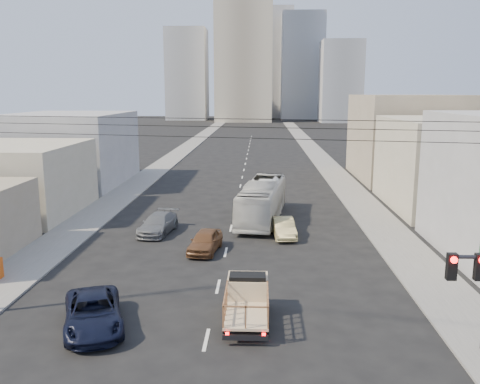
# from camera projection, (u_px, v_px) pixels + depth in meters

# --- Properties ---
(ground) EXTENTS (420.00, 420.00, 0.00)m
(ground) POSITION_uv_depth(u_px,v_px,m) (201.00, 365.00, 19.47)
(ground) COLOR black
(ground) RESTS_ON ground
(sidewalk_left) EXTENTS (3.50, 180.00, 0.12)m
(sidewalk_left) POSITION_uv_depth(u_px,v_px,m) (181.00, 152.00, 88.57)
(sidewalk_left) COLOR slate
(sidewalk_left) RESTS_ON ground
(sidewalk_right) EXTENTS (3.50, 180.00, 0.12)m
(sidewalk_right) POSITION_uv_depth(u_px,v_px,m) (316.00, 153.00, 87.63)
(sidewalk_right) COLOR slate
(sidewalk_right) RESTS_ON ground
(lane_dashes) EXTENTS (0.15, 104.00, 0.01)m
(lane_dashes) POSITION_uv_depth(u_px,v_px,m) (245.00, 167.00, 71.44)
(lane_dashes) COLOR silver
(lane_dashes) RESTS_ON ground
(flatbed_pickup) EXTENTS (1.95, 4.41, 1.90)m
(flatbed_pickup) POSITION_uv_depth(u_px,v_px,m) (247.00, 298.00, 23.05)
(flatbed_pickup) COLOR #CFB48B
(flatbed_pickup) RESTS_ON ground
(navy_pickup) EXTENTS (4.02, 5.75, 1.46)m
(navy_pickup) POSITION_uv_depth(u_px,v_px,m) (93.00, 313.00, 22.37)
(navy_pickup) COLOR black
(navy_pickup) RESTS_ON ground
(city_bus) EXTENTS (4.28, 11.78, 3.21)m
(city_bus) POSITION_uv_depth(u_px,v_px,m) (262.00, 201.00, 41.39)
(city_bus) COLOR beige
(city_bus) RESTS_ON ground
(sedan_brown) EXTENTS (2.28, 4.40, 1.43)m
(sedan_brown) POSITION_uv_depth(u_px,v_px,m) (205.00, 241.00, 33.20)
(sedan_brown) COLOR brown
(sedan_brown) RESTS_ON ground
(sedan_tan) EXTENTS (1.84, 4.28, 1.37)m
(sedan_tan) POSITION_uv_depth(u_px,v_px,m) (283.00, 228.00, 36.64)
(sedan_tan) COLOR tan
(sedan_tan) RESTS_ON ground
(sedan_grey) EXTENTS (2.68, 5.15, 1.43)m
(sedan_grey) POSITION_uv_depth(u_px,v_px,m) (158.00, 224.00, 37.57)
(sedan_grey) COLOR slate
(sedan_grey) RESTS_ON ground
(overhead_wires) EXTENTS (23.01, 5.02, 0.72)m
(overhead_wires) POSITION_uv_depth(u_px,v_px,m) (202.00, 127.00, 19.22)
(overhead_wires) COLOR black
(overhead_wires) RESTS_ON ground
(bldg_right_mid) EXTENTS (11.00, 14.00, 8.00)m
(bldg_right_mid) POSITION_uv_depth(u_px,v_px,m) (453.00, 164.00, 45.38)
(bldg_right_mid) COLOR #B1A98F
(bldg_right_mid) RESTS_ON ground
(bldg_right_far) EXTENTS (12.00, 16.00, 10.00)m
(bldg_right_far) POSITION_uv_depth(u_px,v_px,m) (409.00, 137.00, 60.85)
(bldg_right_far) COLOR gray
(bldg_right_far) RESTS_ON ground
(bldg_left_mid) EXTENTS (11.00, 12.00, 6.00)m
(bldg_left_mid) POSITION_uv_depth(u_px,v_px,m) (11.00, 179.00, 43.19)
(bldg_left_mid) COLOR #B1A98F
(bldg_left_mid) RESTS_ON ground
(bldg_left_far) EXTENTS (12.00, 16.00, 8.00)m
(bldg_left_far) POSITION_uv_depth(u_px,v_px,m) (70.00, 149.00, 57.72)
(bldg_left_far) COLOR #98989B
(bldg_left_far) RESTS_ON ground
(high_rise_tower) EXTENTS (20.00, 20.00, 60.00)m
(high_rise_tower) POSITION_uv_depth(u_px,v_px,m) (244.00, 36.00, 180.55)
(high_rise_tower) COLOR tan
(high_rise_tower) RESTS_ON ground
(midrise_ne) EXTENTS (16.00, 16.00, 40.00)m
(midrise_ne) POSITION_uv_depth(u_px,v_px,m) (302.00, 67.00, 196.30)
(midrise_ne) COLOR #989BA0
(midrise_ne) RESTS_ON ground
(midrise_nw) EXTENTS (15.00, 15.00, 34.00)m
(midrise_nw) POSITION_uv_depth(u_px,v_px,m) (187.00, 75.00, 193.73)
(midrise_nw) COLOR #989BA0
(midrise_nw) RESTS_ON ground
(midrise_back) EXTENTS (18.00, 18.00, 44.00)m
(midrise_back) POSITION_uv_depth(u_px,v_px,m) (270.00, 64.00, 211.10)
(midrise_back) COLOR #98989B
(midrise_back) RESTS_ON ground
(midrise_east) EXTENTS (14.00, 14.00, 28.00)m
(midrise_east) POSITION_uv_depth(u_px,v_px,m) (341.00, 82.00, 177.36)
(midrise_east) COLOR #989BA0
(midrise_east) RESTS_ON ground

